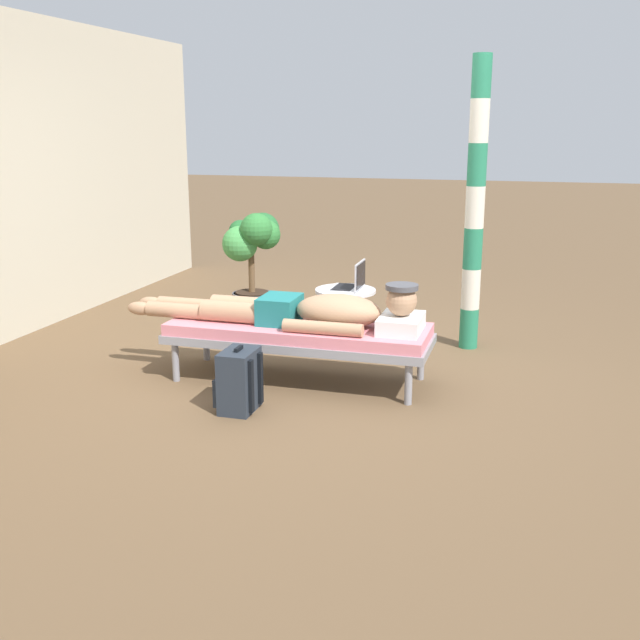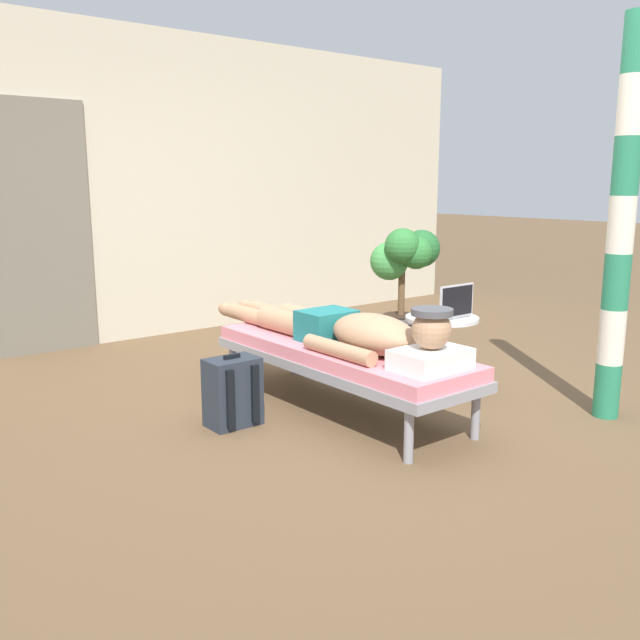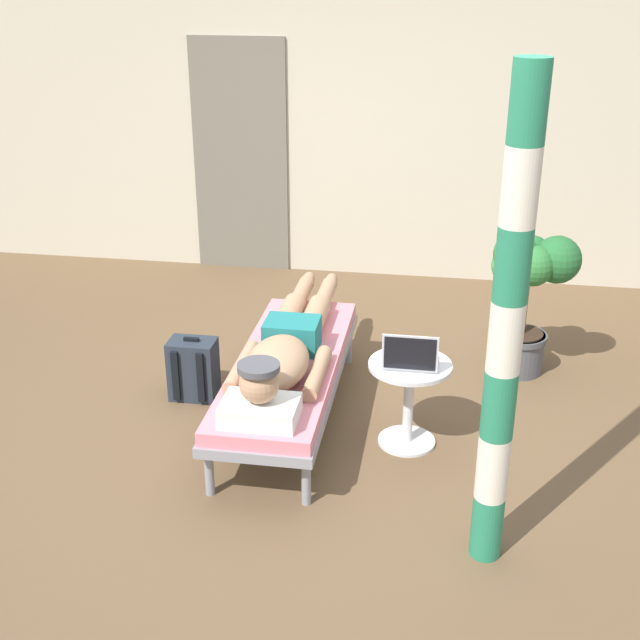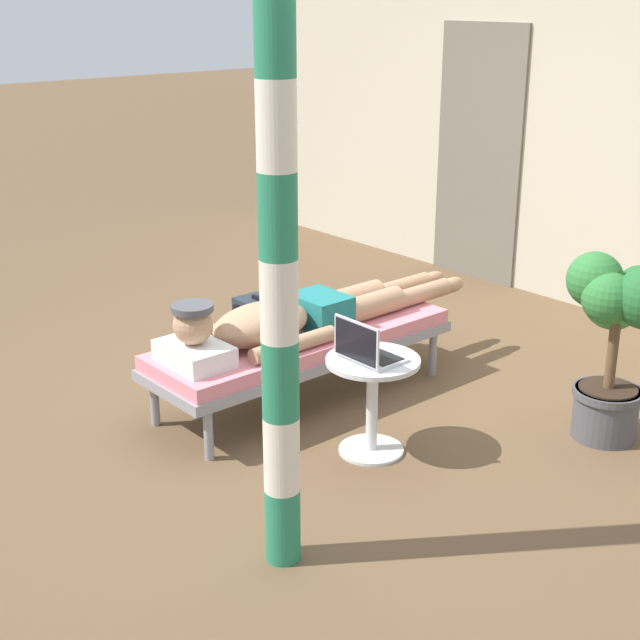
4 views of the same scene
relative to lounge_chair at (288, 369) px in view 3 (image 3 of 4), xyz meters
The scene contains 10 objects.
ground_plane 0.40m from the lounge_chair, ahead, with size 40.00×40.00×0.00m, color brown.
house_wall_back 2.94m from the lounge_chair, 90.00° to the left, with size 7.60×0.20×2.70m, color beige.
house_door_panel 2.89m from the lounge_chair, 109.69° to the left, with size 0.84×0.03×2.04m, color #6D6759.
lounge_chair is the anchor object (origin of this frame).
person_reclining 0.18m from the lounge_chair, 90.00° to the right, with size 0.53×2.17×0.33m.
side_table 0.76m from the lounge_chair, 11.64° to the right, with size 0.48×0.48×0.52m.
laptop 0.81m from the lounge_chair, 15.38° to the right, with size 0.31×0.24×0.23m.
backpack 0.71m from the lounge_chair, 164.10° to the left, with size 0.30×0.26×0.42m.
potted_plant 1.73m from the lounge_chair, 31.67° to the left, with size 0.57×0.51×1.03m.
porch_post 1.80m from the lounge_chair, 42.72° to the right, with size 0.15×0.15×2.30m.
Camera 3 is at (0.71, -4.38, 2.64)m, focal length 46.47 mm.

